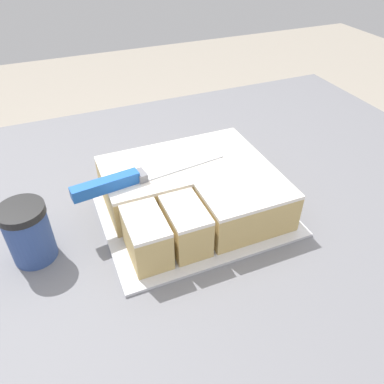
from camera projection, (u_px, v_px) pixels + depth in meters
The scene contains 5 objects.
countertop at pixel (193, 346), 1.00m from camera, with size 1.40×1.10×0.91m.
cake_board at pixel (192, 209), 0.75m from camera, with size 0.35×0.31×0.01m.
cake at pixel (193, 191), 0.72m from camera, with size 0.31×0.27×0.08m.
knife at pixel (124, 180), 0.67m from camera, with size 0.30×0.06×0.02m.
coffee_cup at pixel (29, 233), 0.62m from camera, with size 0.08×0.08×0.11m.
Camera 1 is at (-0.21, -0.50, 1.39)m, focal length 35.00 mm.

